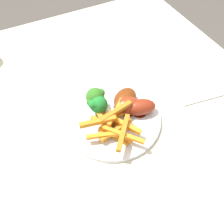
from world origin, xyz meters
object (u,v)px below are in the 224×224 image
object	(u,v)px
dinner_plate	(112,118)
chicken_drumstick_extra	(124,100)
carrot_fries_pile	(113,125)
chicken_drumstick_near	(126,106)
fork	(213,97)
broccoli_floret_front	(95,98)
chicken_drumstick_far	(138,107)
dining_table	(115,119)
broccoli_floret_middle	(98,104)

from	to	relation	value
dinner_plate	chicken_drumstick_extra	bearing A→B (deg)	-66.35
dinner_plate	carrot_fries_pile	size ratio (longest dim) A/B	1.72
chicken_drumstick_near	fork	size ratio (longest dim) A/B	0.64
broccoli_floret_front	chicken_drumstick_far	world-z (taller)	broccoli_floret_front
fork	dinner_plate	bearing A→B (deg)	-3.16
chicken_drumstick_far	chicken_drumstick_extra	world-z (taller)	same
carrot_fries_pile	dining_table	bearing A→B (deg)	-30.21
chicken_drumstick_near	chicken_drumstick_far	size ratio (longest dim) A/B	0.89
broccoli_floret_front	broccoli_floret_middle	xyz separation A→B (m)	(-0.02, 0.00, -0.00)
dining_table	broccoli_floret_middle	world-z (taller)	broccoli_floret_middle
chicken_drumstick_near	chicken_drumstick_extra	world-z (taller)	chicken_drumstick_near
dinner_plate	broccoli_floret_middle	world-z (taller)	broccoli_floret_middle
dinner_plate	chicken_drumstick_near	distance (m)	0.05
chicken_drumstick_near	chicken_drumstick_extra	bearing A→B (deg)	-17.72
dining_table	carrot_fries_pile	size ratio (longest dim) A/B	6.35
dinner_plate	chicken_drumstick_near	xyz separation A→B (m)	(0.00, -0.04, 0.03)
chicken_drumstick_extra	broccoli_floret_front	bearing A→B (deg)	71.27
broccoli_floret_middle	chicken_drumstick_near	bearing A→B (deg)	-109.13
dining_table	carrot_fries_pile	bearing A→B (deg)	149.79
fork	chicken_drumstick_extra	bearing A→B (deg)	-9.79
chicken_drumstick_near	broccoli_floret_middle	bearing A→B (deg)	70.87
dining_table	chicken_drumstick_far	distance (m)	0.17
broccoli_floret_front	chicken_drumstick_near	world-z (taller)	broccoli_floret_front
chicken_drumstick_far	dinner_plate	bearing A→B (deg)	74.84
chicken_drumstick_near	dinner_plate	bearing A→B (deg)	91.05
broccoli_floret_front	chicken_drumstick_near	bearing A→B (deg)	-123.91
dinner_plate	chicken_drumstick_near	size ratio (longest dim) A/B	2.16
dining_table	broccoli_floret_middle	size ratio (longest dim) A/B	15.23
dinner_plate	broccoli_floret_front	distance (m)	0.07
chicken_drumstick_extra	broccoli_floret_middle	bearing A→B (deg)	86.90
broccoli_floret_middle	chicken_drumstick_extra	size ratio (longest dim) A/B	0.49
dining_table	broccoli_floret_front	world-z (taller)	broccoli_floret_front
broccoli_floret_front	carrot_fries_pile	xyz separation A→B (m)	(-0.09, -0.01, -0.02)
chicken_drumstick_extra	dinner_plate	bearing A→B (deg)	113.65
dining_table	chicken_drumstick_far	world-z (taller)	chicken_drumstick_far
chicken_drumstick_far	carrot_fries_pile	bearing A→B (deg)	105.13
dining_table	chicken_drumstick_near	xyz separation A→B (m)	(-0.07, 0.00, 0.15)
carrot_fries_pile	broccoli_floret_middle	bearing A→B (deg)	10.12
broccoli_floret_middle	broccoli_floret_front	bearing A→B (deg)	-8.32
dining_table	chicken_drumstick_extra	size ratio (longest dim) A/B	7.48
dinner_plate	chicken_drumstick_extra	distance (m)	0.06
carrot_fries_pile	fork	bearing A→B (deg)	-93.71
dining_table	dinner_plate	bearing A→B (deg)	145.41
carrot_fries_pile	fork	xyz separation A→B (m)	(-0.02, -0.31, -0.03)
broccoli_floret_middle	chicken_drumstick_extra	xyz separation A→B (m)	(-0.00, -0.08, -0.02)
broccoli_floret_front	fork	size ratio (longest dim) A/B	0.37
fork	chicken_drumstick_near	bearing A→B (deg)	-5.17
broccoli_floret_middle	fork	bearing A→B (deg)	-104.93
chicken_drumstick_extra	fork	xyz separation A→B (m)	(-0.08, -0.25, -0.03)
dinner_plate	broccoli_floret_middle	bearing A→B (deg)	48.92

